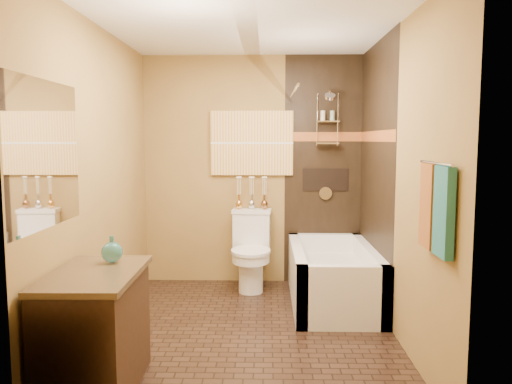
{
  "coord_description": "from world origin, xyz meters",
  "views": [
    {
      "loc": [
        0.16,
        -4.0,
        1.59
      ],
      "look_at": [
        0.06,
        0.4,
        1.12
      ],
      "focal_mm": 35.0,
      "sensor_mm": 36.0,
      "label": 1
    }
  ],
  "objects_px": {
    "sunset_painting": "(252,143)",
    "vanity": "(95,331)",
    "bathtub": "(333,281)",
    "toilet": "(251,250)"
  },
  "relations": [
    {
      "from": "vanity",
      "to": "bathtub",
      "type": "bearing_deg",
      "value": 44.57
    },
    {
      "from": "sunset_painting",
      "to": "bathtub",
      "type": "height_order",
      "value": "sunset_painting"
    },
    {
      "from": "sunset_painting",
      "to": "bathtub",
      "type": "relative_size",
      "value": 0.6
    },
    {
      "from": "bathtub",
      "to": "toilet",
      "type": "xyz_separation_m",
      "value": [
        -0.81,
        0.45,
        0.2
      ]
    },
    {
      "from": "sunset_painting",
      "to": "bathtub",
      "type": "bearing_deg",
      "value": -41.79
    },
    {
      "from": "sunset_painting",
      "to": "vanity",
      "type": "relative_size",
      "value": 1.02
    },
    {
      "from": "toilet",
      "to": "vanity",
      "type": "bearing_deg",
      "value": -107.83
    },
    {
      "from": "sunset_painting",
      "to": "toilet",
      "type": "height_order",
      "value": "sunset_painting"
    },
    {
      "from": "bathtub",
      "to": "toilet",
      "type": "bearing_deg",
      "value": 150.82
    },
    {
      "from": "sunset_painting",
      "to": "toilet",
      "type": "bearing_deg",
      "value": -90.0
    }
  ]
}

